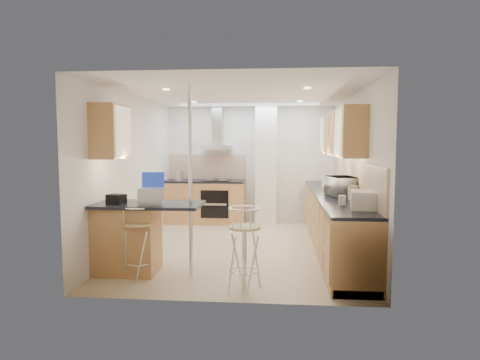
# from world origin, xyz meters

# --- Properties ---
(ground) EXTENTS (4.80, 4.80, 0.00)m
(ground) POSITION_xyz_m (0.00, 0.00, 0.00)
(ground) COLOR tan
(ground) RESTS_ON ground
(room_shell) EXTENTS (3.64, 4.84, 2.51)m
(room_shell) POSITION_xyz_m (0.32, 0.38, 1.54)
(room_shell) COLOR white
(room_shell) RESTS_ON ground
(right_counter) EXTENTS (0.63, 4.40, 0.92)m
(right_counter) POSITION_xyz_m (1.50, 0.00, 0.46)
(right_counter) COLOR tan
(right_counter) RESTS_ON ground
(back_counter) EXTENTS (1.70, 0.63, 0.92)m
(back_counter) POSITION_xyz_m (-0.95, 2.10, 0.46)
(back_counter) COLOR tan
(back_counter) RESTS_ON ground
(peninsula) EXTENTS (1.47, 0.72, 0.94)m
(peninsula) POSITION_xyz_m (-1.12, -1.45, 0.48)
(peninsula) COLOR tan
(peninsula) RESTS_ON ground
(microwave) EXTENTS (0.49, 0.62, 0.30)m
(microwave) POSITION_xyz_m (1.57, -0.36, 1.07)
(microwave) COLOR silver
(microwave) RESTS_ON right_counter
(laptop) EXTENTS (0.33, 0.26, 0.21)m
(laptop) POSITION_xyz_m (-1.03, -1.53, 1.04)
(laptop) COLOR #ADB0B6
(laptop) RESTS_ON peninsula
(bag) EXTENTS (0.26, 0.23, 0.12)m
(bag) POSITION_xyz_m (-1.50, -1.52, 1.00)
(bag) COLOR black
(bag) RESTS_ON peninsula
(bar_stool_near) EXTENTS (0.48, 0.48, 0.95)m
(bar_stool_near) POSITION_xyz_m (-1.16, -1.69, 0.47)
(bar_stool_near) COLOR tan
(bar_stool_near) RESTS_ON ground
(bar_stool_end) EXTENTS (0.46, 0.46, 0.99)m
(bar_stool_end) POSITION_xyz_m (0.21, -1.95, 0.49)
(bar_stool_end) COLOR tan
(bar_stool_end) RESTS_ON ground
(jar_a) EXTENTS (0.12, 0.12, 0.18)m
(jar_a) POSITION_xyz_m (1.47, 1.05, 1.01)
(jar_a) COLOR beige
(jar_a) RESTS_ON right_counter
(jar_b) EXTENTS (0.14, 0.14, 0.16)m
(jar_b) POSITION_xyz_m (1.52, 1.02, 1.00)
(jar_b) COLOR beige
(jar_b) RESTS_ON right_counter
(jar_c) EXTENTS (0.15, 0.15, 0.20)m
(jar_c) POSITION_xyz_m (1.67, -0.68, 1.02)
(jar_c) COLOR #BCBA96
(jar_c) RESTS_ON right_counter
(jar_d) EXTENTS (0.10, 0.10, 0.12)m
(jar_d) POSITION_xyz_m (1.44, -1.26, 0.98)
(jar_d) COLOR silver
(jar_d) RESTS_ON right_counter
(bread_bin) EXTENTS (0.38, 0.46, 0.22)m
(bread_bin) POSITION_xyz_m (1.67, -1.54, 1.03)
(bread_bin) COLOR beige
(bread_bin) RESTS_ON right_counter
(kettle) EXTENTS (0.16, 0.16, 0.20)m
(kettle) POSITION_xyz_m (-1.49, 2.00, 1.02)
(kettle) COLOR #B0B3B5
(kettle) RESTS_ON back_counter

